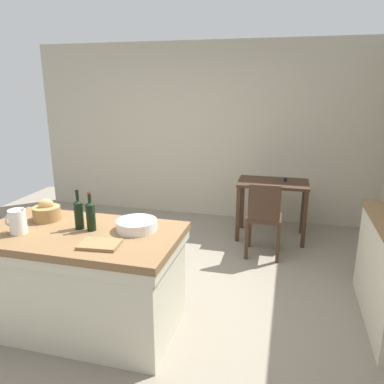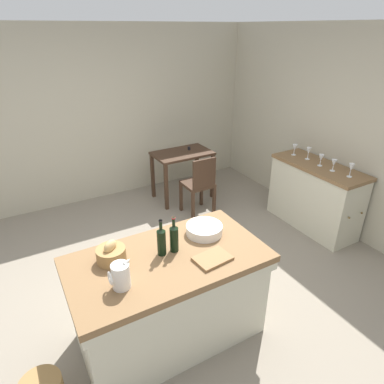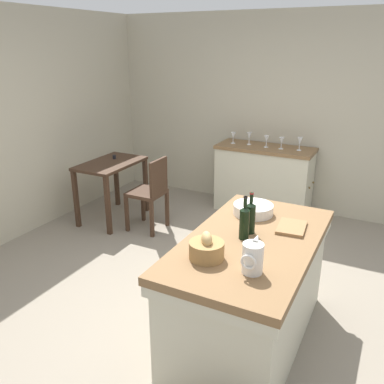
{
  "view_description": "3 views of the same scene",
  "coord_description": "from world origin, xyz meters",
  "px_view_note": "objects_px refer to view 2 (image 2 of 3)",
  "views": [
    {
      "loc": [
        1.28,
        -2.97,
        1.99
      ],
      "look_at": [
        0.42,
        0.31,
        1.02
      ],
      "focal_mm": 35.01,
      "sensor_mm": 36.0,
      "label": 1
    },
    {
      "loc": [
        -1.2,
        -2.52,
        2.54
      ],
      "look_at": [
        0.38,
        0.27,
        0.95
      ],
      "focal_mm": 31.37,
      "sensor_mm": 36.0,
      "label": 2
    },
    {
      "loc": [
        -2.82,
        -1.34,
        2.19
      ],
      "look_at": [
        0.19,
        0.22,
        0.94
      ],
      "focal_mm": 37.99,
      "sensor_mm": 36.0,
      "label": 3
    }
  ],
  "objects_px": {
    "writing_desk": "(182,160)",
    "wine_glass_left": "(334,163)",
    "island_table": "(169,294)",
    "wash_bowl": "(204,229)",
    "wine_glass_middle": "(321,158)",
    "cutting_board": "(213,258)",
    "side_cabinet": "(314,196)",
    "pitcher": "(121,276)",
    "wine_glass_right": "(309,151)",
    "bread_basket": "(111,254)",
    "wine_bottle_dark": "(174,237)",
    "wine_glass_far_right": "(295,148)",
    "wine_bottle_amber": "(161,241)",
    "wooden_chair": "(200,184)",
    "wine_glass_far_left": "(351,168)"
  },
  "relations": [
    {
      "from": "wooden_chair",
      "to": "cutting_board",
      "type": "height_order",
      "value": "wooden_chair"
    },
    {
      "from": "side_cabinet",
      "to": "wine_glass_far_right",
      "type": "relative_size",
      "value": 8.39
    },
    {
      "from": "wine_bottle_dark",
      "to": "wine_glass_far_right",
      "type": "bearing_deg",
      "value": 24.65
    },
    {
      "from": "island_table",
      "to": "wash_bowl",
      "type": "distance_m",
      "value": 0.64
    },
    {
      "from": "wine_glass_far_left",
      "to": "island_table",
      "type": "bearing_deg",
      "value": -173.68
    },
    {
      "from": "writing_desk",
      "to": "wine_glass_left",
      "type": "distance_m",
      "value": 2.22
    },
    {
      "from": "wine_glass_far_right",
      "to": "wine_glass_middle",
      "type": "bearing_deg",
      "value": -90.33
    },
    {
      "from": "pitcher",
      "to": "bread_basket",
      "type": "height_order",
      "value": "pitcher"
    },
    {
      "from": "wine_glass_right",
      "to": "wash_bowl",
      "type": "bearing_deg",
      "value": -159.22
    },
    {
      "from": "wine_glass_middle",
      "to": "wine_glass_far_right",
      "type": "bearing_deg",
      "value": 89.67
    },
    {
      "from": "bread_basket",
      "to": "wine_glass_far_right",
      "type": "distance_m",
      "value": 3.11
    },
    {
      "from": "side_cabinet",
      "to": "bread_basket",
      "type": "xyz_separation_m",
      "value": [
        -2.96,
        -0.55,
        0.48
      ]
    },
    {
      "from": "wine_bottle_dark",
      "to": "wine_glass_right",
      "type": "relative_size",
      "value": 1.93
    },
    {
      "from": "writing_desk",
      "to": "wine_bottle_amber",
      "type": "distance_m",
      "value": 2.75
    },
    {
      "from": "side_cabinet",
      "to": "writing_desk",
      "type": "xyz_separation_m",
      "value": [
        -1.15,
        1.66,
        0.19
      ]
    },
    {
      "from": "bread_basket",
      "to": "side_cabinet",
      "type": "bearing_deg",
      "value": 10.53
    },
    {
      "from": "bread_basket",
      "to": "wash_bowl",
      "type": "bearing_deg",
      "value": -1.63
    },
    {
      "from": "island_table",
      "to": "wine_bottle_amber",
      "type": "height_order",
      "value": "wine_bottle_amber"
    },
    {
      "from": "pitcher",
      "to": "wine_glass_right",
      "type": "relative_size",
      "value": 1.44
    },
    {
      "from": "wash_bowl",
      "to": "wine_glass_middle",
      "type": "distance_m",
      "value": 2.18
    },
    {
      "from": "wash_bowl",
      "to": "cutting_board",
      "type": "xyz_separation_m",
      "value": [
        -0.14,
        -0.36,
        -0.03
      ]
    },
    {
      "from": "wash_bowl",
      "to": "wine_bottle_dark",
      "type": "distance_m",
      "value": 0.37
    },
    {
      "from": "island_table",
      "to": "bread_basket",
      "type": "height_order",
      "value": "bread_basket"
    },
    {
      "from": "writing_desk",
      "to": "wine_glass_right",
      "type": "relative_size",
      "value": 5.51
    },
    {
      "from": "cutting_board",
      "to": "wine_glass_far_right",
      "type": "xyz_separation_m",
      "value": [
        2.24,
        1.38,
        0.13
      ]
    },
    {
      "from": "island_table",
      "to": "pitcher",
      "type": "bearing_deg",
      "value": -160.91
    },
    {
      "from": "island_table",
      "to": "wine_bottle_dark",
      "type": "distance_m",
      "value": 0.54
    },
    {
      "from": "wine_glass_left",
      "to": "bread_basket",
      "type": "bearing_deg",
      "value": -173.46
    },
    {
      "from": "side_cabinet",
      "to": "wine_glass_right",
      "type": "xyz_separation_m",
      "value": [
        0.02,
        0.24,
        0.57
      ]
    },
    {
      "from": "writing_desk",
      "to": "wine_glass_far_right",
      "type": "relative_size",
      "value": 5.9
    },
    {
      "from": "wine_bottle_amber",
      "to": "wine_glass_left",
      "type": "distance_m",
      "value": 2.6
    },
    {
      "from": "wine_bottle_amber",
      "to": "wine_glass_far_right",
      "type": "bearing_deg",
      "value": 23.59
    },
    {
      "from": "bread_basket",
      "to": "wine_bottle_amber",
      "type": "distance_m",
      "value": 0.4
    },
    {
      "from": "wash_bowl",
      "to": "wine_bottle_amber",
      "type": "distance_m",
      "value": 0.47
    },
    {
      "from": "wine_glass_middle",
      "to": "wine_glass_right",
      "type": "relative_size",
      "value": 0.93
    },
    {
      "from": "wooden_chair",
      "to": "wine_glass_left",
      "type": "height_order",
      "value": "wine_glass_left"
    },
    {
      "from": "island_table",
      "to": "pitcher",
      "type": "distance_m",
      "value": 0.68
    },
    {
      "from": "bread_basket",
      "to": "wine_bottle_amber",
      "type": "height_order",
      "value": "wine_bottle_amber"
    },
    {
      "from": "side_cabinet",
      "to": "wash_bowl",
      "type": "xyz_separation_m",
      "value": [
        -2.12,
        -0.57,
        0.45
      ]
    },
    {
      "from": "writing_desk",
      "to": "wine_glass_left",
      "type": "height_order",
      "value": "wine_glass_left"
    },
    {
      "from": "island_table",
      "to": "wine_glass_middle",
      "type": "bearing_deg",
      "value": 15.62
    },
    {
      "from": "writing_desk",
      "to": "wine_glass_middle",
      "type": "bearing_deg",
      "value": -55.87
    },
    {
      "from": "wine_glass_left",
      "to": "pitcher",
      "type": "bearing_deg",
      "value": -167.49
    },
    {
      "from": "wine_glass_middle",
      "to": "wine_glass_far_right",
      "type": "distance_m",
      "value": 0.47
    },
    {
      "from": "side_cabinet",
      "to": "wooden_chair",
      "type": "xyz_separation_m",
      "value": [
        -1.21,
        1.03,
        0.05
      ]
    },
    {
      "from": "wooden_chair",
      "to": "wine_glass_far_right",
      "type": "relative_size",
      "value": 5.96
    },
    {
      "from": "wash_bowl",
      "to": "wine_glass_far_right",
      "type": "xyz_separation_m",
      "value": [
        2.1,
        1.03,
        0.1
      ]
    },
    {
      "from": "writing_desk",
      "to": "wash_bowl",
      "type": "height_order",
      "value": "wash_bowl"
    },
    {
      "from": "writing_desk",
      "to": "wine_glass_middle",
      "type": "xyz_separation_m",
      "value": [
        1.13,
        -1.67,
        0.37
      ]
    },
    {
      "from": "side_cabinet",
      "to": "cutting_board",
      "type": "height_order",
      "value": "side_cabinet"
    }
  ]
}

